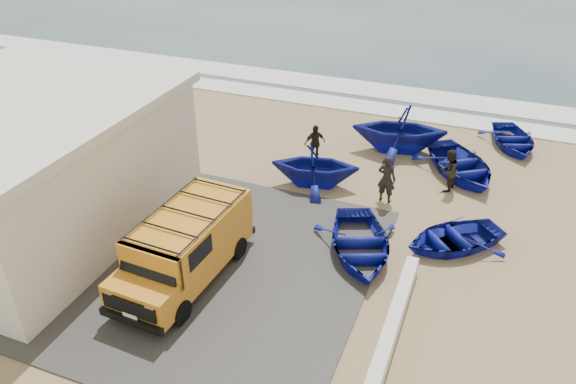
% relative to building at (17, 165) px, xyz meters
% --- Properties ---
extents(ground, '(160.00, 160.00, 0.00)m').
position_rel_building_xyz_m(ground, '(7.50, 2.00, -2.16)').
color(ground, '#9C835A').
extents(slab, '(12.00, 10.00, 0.05)m').
position_rel_building_xyz_m(slab, '(5.50, -0.00, -2.14)').
color(slab, '#3F3D3A').
rests_on(slab, ground).
extents(surf_line, '(180.00, 1.60, 0.06)m').
position_rel_building_xyz_m(surf_line, '(7.50, 14.00, -2.13)').
color(surf_line, white).
rests_on(surf_line, ground).
extents(surf_wash, '(180.00, 2.20, 0.04)m').
position_rel_building_xyz_m(surf_wash, '(7.50, 16.50, -2.14)').
color(surf_wash, white).
rests_on(surf_wash, ground).
extents(building, '(8.40, 9.40, 4.30)m').
position_rel_building_xyz_m(building, '(0.00, 0.00, 0.00)').
color(building, white).
rests_on(building, ground).
extents(parapet, '(0.35, 6.00, 0.55)m').
position_rel_building_xyz_m(parapet, '(12.50, -1.00, -1.89)').
color(parapet, silver).
rests_on(parapet, ground).
extents(van, '(2.23, 5.03, 2.11)m').
position_rel_building_xyz_m(van, '(6.42, -0.60, -1.03)').
color(van, orange).
rests_on(van, ground).
extents(boat_near_left, '(3.97, 4.56, 0.79)m').
position_rel_building_xyz_m(boat_near_left, '(10.81, 2.27, -1.77)').
color(boat_near_left, '#121C92').
rests_on(boat_near_left, ground).
extents(boat_near_right, '(4.06, 3.97, 0.69)m').
position_rel_building_xyz_m(boat_near_right, '(13.46, 3.73, -1.82)').
color(boat_near_right, '#121C92').
rests_on(boat_near_right, ground).
extents(boat_mid_left, '(3.79, 3.45, 1.72)m').
position_rel_building_xyz_m(boat_mid_left, '(8.12, 5.82, -1.31)').
color(boat_mid_left, '#121C92').
rests_on(boat_mid_left, ground).
extents(boat_mid_right, '(4.63, 4.95, 0.83)m').
position_rel_building_xyz_m(boat_mid_right, '(13.09, 8.69, -1.75)').
color(boat_mid_right, '#121C92').
rests_on(boat_mid_right, ground).
extents(boat_far_left, '(4.47, 4.07, 2.04)m').
position_rel_building_xyz_m(boat_far_left, '(10.42, 9.84, -1.14)').
color(boat_far_left, '#121C92').
rests_on(boat_far_left, ground).
extents(boat_far_right, '(3.34, 3.93, 0.69)m').
position_rel_building_xyz_m(boat_far_right, '(14.89, 11.97, -1.82)').
color(boat_far_right, '#121C92').
rests_on(boat_far_right, ground).
extents(fisherman_front, '(0.71, 0.51, 1.81)m').
position_rel_building_xyz_m(fisherman_front, '(10.83, 5.67, -1.26)').
color(fisherman_front, black).
rests_on(fisherman_front, ground).
extents(fisherman_middle, '(0.78, 0.91, 1.63)m').
position_rel_building_xyz_m(fisherman_middle, '(12.78, 7.27, -1.35)').
color(fisherman_middle, black).
rests_on(fisherman_middle, ground).
extents(fisherman_back, '(0.92, 0.90, 1.55)m').
position_rel_building_xyz_m(fisherman_back, '(7.45, 7.73, -1.39)').
color(fisherman_back, black).
rests_on(fisherman_back, ground).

